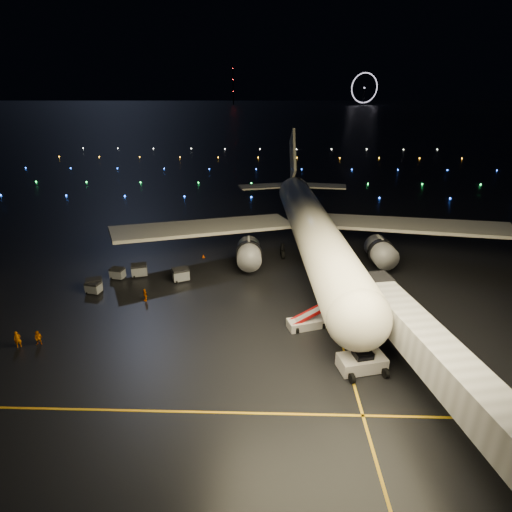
{
  "coord_description": "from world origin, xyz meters",
  "views": [
    {
      "loc": [
        3.92,
        -35.52,
        24.83
      ],
      "look_at": [
        2.53,
        12.0,
        5.0
      ],
      "focal_mm": 28.0,
      "sensor_mm": 36.0,
      "label": 1
    }
  ],
  "objects_px": {
    "airliner": "(310,201)",
    "baggage_cart_4": "(93,288)",
    "crew_a": "(18,339)",
    "crew_b": "(38,338)",
    "baggage_cart_2": "(94,285)",
    "baggage_cart_1": "(139,270)",
    "belt_loader": "(308,315)",
    "baggage_cart_3": "(118,273)",
    "baggage_cart_0": "(181,275)",
    "crew_c": "(145,295)",
    "pushback_tug": "(362,360)"
  },
  "relations": [
    {
      "from": "pushback_tug",
      "to": "baggage_cart_2",
      "type": "bearing_deg",
      "value": 140.68
    },
    {
      "from": "belt_loader",
      "to": "crew_c",
      "type": "relative_size",
      "value": 4.0
    },
    {
      "from": "baggage_cart_3",
      "to": "baggage_cart_0",
      "type": "bearing_deg",
      "value": 8.1
    },
    {
      "from": "crew_b",
      "to": "crew_a",
      "type": "bearing_deg",
      "value": -178.18
    },
    {
      "from": "crew_c",
      "to": "baggage_cart_4",
      "type": "distance_m",
      "value": 7.61
    },
    {
      "from": "baggage_cart_1",
      "to": "baggage_cart_2",
      "type": "relative_size",
      "value": 1.06
    },
    {
      "from": "crew_c",
      "to": "baggage_cart_2",
      "type": "bearing_deg",
      "value": -146.96
    },
    {
      "from": "baggage_cart_0",
      "to": "baggage_cart_3",
      "type": "relative_size",
      "value": 1.17
    },
    {
      "from": "belt_loader",
      "to": "crew_b",
      "type": "distance_m",
      "value": 28.84
    },
    {
      "from": "baggage_cart_1",
      "to": "crew_c",
      "type": "bearing_deg",
      "value": -84.25
    },
    {
      "from": "crew_c",
      "to": "baggage_cart_3",
      "type": "bearing_deg",
      "value": -175.66
    },
    {
      "from": "crew_a",
      "to": "baggage_cart_1",
      "type": "distance_m",
      "value": 18.96
    },
    {
      "from": "crew_c",
      "to": "baggage_cart_2",
      "type": "height_order",
      "value": "baggage_cart_2"
    },
    {
      "from": "belt_loader",
      "to": "crew_a",
      "type": "distance_m",
      "value": 30.83
    },
    {
      "from": "baggage_cart_2",
      "to": "baggage_cart_4",
      "type": "distance_m",
      "value": 0.78
    },
    {
      "from": "crew_a",
      "to": "baggage_cart_3",
      "type": "bearing_deg",
      "value": 43.35
    },
    {
      "from": "airliner",
      "to": "baggage_cart_4",
      "type": "xyz_separation_m",
      "value": [
        -29.51,
        -15.15,
        -7.97
      ]
    },
    {
      "from": "crew_c",
      "to": "baggage_cart_1",
      "type": "xyz_separation_m",
      "value": [
        -2.91,
        7.24,
        0.09
      ]
    },
    {
      "from": "baggage_cart_2",
      "to": "baggage_cart_1",
      "type": "bearing_deg",
      "value": 23.17
    },
    {
      "from": "pushback_tug",
      "to": "baggage_cart_3",
      "type": "xyz_separation_m",
      "value": [
        -30.33,
        19.14,
        -0.26
      ]
    },
    {
      "from": "pushback_tug",
      "to": "belt_loader",
      "type": "xyz_separation_m",
      "value": [
        -4.5,
        7.31,
        0.55
      ]
    },
    {
      "from": "airliner",
      "to": "baggage_cart_0",
      "type": "bearing_deg",
      "value": -152.84
    },
    {
      "from": "baggage_cart_1",
      "to": "baggage_cart_3",
      "type": "distance_m",
      "value": 3.0
    },
    {
      "from": "belt_loader",
      "to": "baggage_cart_2",
      "type": "bearing_deg",
      "value": 145.56
    },
    {
      "from": "crew_a",
      "to": "baggage_cart_4",
      "type": "xyz_separation_m",
      "value": [
        3.02,
        12.03,
        -0.13
      ]
    },
    {
      "from": "pushback_tug",
      "to": "crew_b",
      "type": "bearing_deg",
      "value": 161.02
    },
    {
      "from": "crew_a",
      "to": "crew_b",
      "type": "height_order",
      "value": "crew_a"
    },
    {
      "from": "baggage_cart_4",
      "to": "crew_a",
      "type": "bearing_deg",
      "value": -92.37
    },
    {
      "from": "baggage_cart_0",
      "to": "crew_c",
      "type": "bearing_deg",
      "value": -143.71
    },
    {
      "from": "crew_a",
      "to": "baggage_cart_2",
      "type": "relative_size",
      "value": 0.9
    },
    {
      "from": "crew_b",
      "to": "baggage_cart_0",
      "type": "relative_size",
      "value": 0.75
    },
    {
      "from": "pushback_tug",
      "to": "crew_a",
      "type": "bearing_deg",
      "value": 162.01
    },
    {
      "from": "airliner",
      "to": "baggage_cart_2",
      "type": "height_order",
      "value": "airliner"
    },
    {
      "from": "airliner",
      "to": "crew_b",
      "type": "distance_m",
      "value": 41.39
    },
    {
      "from": "crew_a",
      "to": "crew_b",
      "type": "xyz_separation_m",
      "value": [
        1.96,
        0.42,
        -0.08
      ]
    },
    {
      "from": "baggage_cart_2",
      "to": "baggage_cart_3",
      "type": "bearing_deg",
      "value": 42.61
    },
    {
      "from": "airliner",
      "to": "baggage_cart_1",
      "type": "xyz_separation_m",
      "value": [
        -25.03,
        -9.76,
        -7.83
      ]
    },
    {
      "from": "baggage_cart_3",
      "to": "crew_a",
      "type": "bearing_deg",
      "value": -94.7
    },
    {
      "from": "baggage_cart_3",
      "to": "pushback_tug",
      "type": "bearing_deg",
      "value": -21.27
    },
    {
      "from": "belt_loader",
      "to": "baggage_cart_2",
      "type": "xyz_separation_m",
      "value": [
        -27.63,
        8.1,
        -0.74
      ]
    },
    {
      "from": "baggage_cart_3",
      "to": "baggage_cart_1",
      "type": "bearing_deg",
      "value": 28.45
    },
    {
      "from": "crew_a",
      "to": "baggage_cart_1",
      "type": "height_order",
      "value": "baggage_cart_1"
    },
    {
      "from": "airliner",
      "to": "baggage_cart_4",
      "type": "distance_m",
      "value": 34.11
    },
    {
      "from": "crew_c",
      "to": "crew_a",
      "type": "bearing_deg",
      "value": -83.55
    },
    {
      "from": "crew_b",
      "to": "baggage_cart_0",
      "type": "distance_m",
      "value": 19.59
    },
    {
      "from": "crew_c",
      "to": "belt_loader",
      "type": "bearing_deg",
      "value": 36.76
    },
    {
      "from": "belt_loader",
      "to": "crew_a",
      "type": "relative_size",
      "value": 3.63
    },
    {
      "from": "belt_loader",
      "to": "baggage_cart_3",
      "type": "relative_size",
      "value": 3.52
    },
    {
      "from": "airliner",
      "to": "crew_c",
      "type": "relative_size",
      "value": 37.38
    },
    {
      "from": "airliner",
      "to": "pushback_tug",
      "type": "relative_size",
      "value": 13.98
    }
  ]
}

